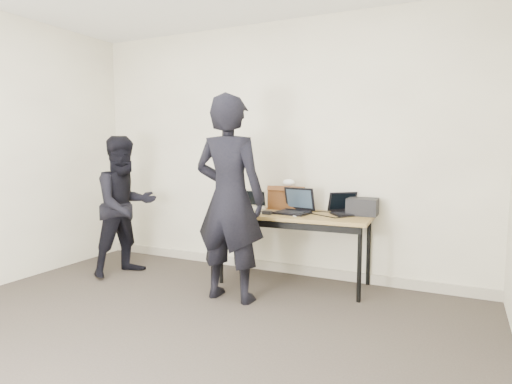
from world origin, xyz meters
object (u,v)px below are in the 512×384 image
Objects in this scene: laptop_beige at (251,206)px; person_typist at (229,199)px; leather_satchel at (286,197)px; person_observer at (125,206)px; laptop_center at (295,208)px; equipment_box at (362,207)px; desk at (294,219)px; laptop_right at (346,209)px.

person_typist is at bearing -71.37° from laptop_beige.
person_observer is at bearing -156.84° from leather_satchel.
person_typist is (-0.20, -0.87, 0.07)m from leather_satchel.
person_observer is at bearing -8.56° from person_typist.
leather_satchel is at bearing 138.89° from laptop_center.
laptop_center is 0.20× the size of person_typist.
laptop_beige is 1.12m from equipment_box.
person_typist is (-0.38, -0.65, 0.26)m from desk.
desk is at bearing -51.18° from leather_satchel.
laptop_beige is 0.83× the size of leather_satchel.
desk is at bearing 162.72° from laptop_right.
laptop_center is at bearing -119.39° from person_typist.
equipment_box is at bearing -140.48° from person_typist.
person_typist is 1.23× the size of person_observer.
equipment_box is (0.16, 0.02, 0.03)m from laptop_right.
leather_satchel is 0.90m from person_typist.
desk is at bearing -57.55° from person_observer.
laptop_center is 1.83m from person_observer.
leather_satchel is 0.81m from equipment_box.
laptop_beige is 1.05× the size of equipment_box.
laptop_right is 1.40× the size of equipment_box.
desk is 1.02× the size of person_observer.
desk is 5.11× the size of laptop_beige.
laptop_center reaches higher than equipment_box.
leather_satchel is 1.27× the size of equipment_box.
laptop_right is 1.19m from person_typist.
equipment_box is 0.15× the size of person_typist.
laptop_center reaches higher than desk.
leather_satchel reaches higher than laptop_center.
desk is 0.51m from laptop_right.
leather_satchel is (-0.18, 0.20, 0.07)m from laptop_center.
person_typist is 1.43m from person_observer.
desk is 0.34m from leather_satchel.
desk is 0.49m from laptop_beige.
laptop_center is at bearing 160.12° from laptop_right.
leather_satchel is 1.73m from person_observer.
laptop_center is (0.47, 0.02, 0.01)m from laptop_beige.
equipment_box is at bearing -2.09° from leather_satchel.
laptop_center is 0.50m from laptop_right.
leather_satchel reaches higher than desk.
laptop_center is 1.28× the size of equipment_box.
equipment_box is at bearing -56.76° from person_observer.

